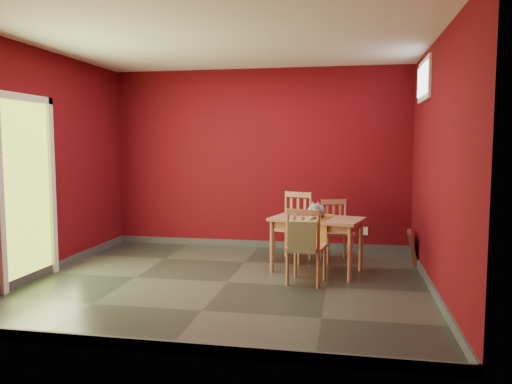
% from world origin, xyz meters
% --- Properties ---
extents(ground, '(4.50, 4.50, 0.00)m').
position_xyz_m(ground, '(0.00, 0.00, 0.00)').
color(ground, '#2D342D').
rests_on(ground, ground).
extents(room_shell, '(4.50, 4.50, 4.50)m').
position_xyz_m(room_shell, '(0.00, 0.00, 0.05)').
color(room_shell, '#5B0911').
rests_on(room_shell, ground).
extents(doorway, '(0.06, 1.01, 2.13)m').
position_xyz_m(doorway, '(-2.23, -0.40, 1.12)').
color(doorway, '#B7D838').
rests_on(doorway, ground).
extents(window, '(0.05, 0.90, 0.50)m').
position_xyz_m(window, '(2.23, 1.00, 2.35)').
color(window, white).
rests_on(window, room_shell).
extents(outlet_plate, '(0.08, 0.02, 0.12)m').
position_xyz_m(outlet_plate, '(1.60, 1.99, 0.30)').
color(outlet_plate, silver).
rests_on(outlet_plate, room_shell).
extents(dining_table, '(1.21, 0.89, 0.68)m').
position_xyz_m(dining_table, '(0.97, 0.66, 0.59)').
color(dining_table, '#A7674E').
rests_on(dining_table, ground).
extents(table_runner, '(0.43, 0.66, 0.30)m').
position_xyz_m(table_runner, '(0.97, 0.56, 0.63)').
color(table_runner, '#B97F2F').
rests_on(table_runner, dining_table).
extents(chair_far_left, '(0.55, 0.55, 0.92)m').
position_xyz_m(chair_far_left, '(0.62, 1.24, 0.47)').
color(chair_far_left, '#A7674E').
rests_on(chair_far_left, ground).
extents(chair_far_right, '(0.48, 0.48, 0.82)m').
position_xyz_m(chair_far_right, '(1.19, 1.31, 0.42)').
color(chair_far_right, '#A7674E').
rests_on(chair_far_right, ground).
extents(chair_near, '(0.46, 0.46, 0.87)m').
position_xyz_m(chair_near, '(0.88, 0.10, 0.44)').
color(chair_near, '#A7674E').
rests_on(chair_near, ground).
extents(tote_bag, '(0.29, 0.18, 0.42)m').
position_xyz_m(tote_bag, '(0.86, -0.11, 0.58)').
color(tote_bag, '#81905D').
rests_on(tote_bag, chair_near).
extents(cat, '(0.28, 0.48, 0.23)m').
position_xyz_m(cat, '(0.97, 0.65, 0.79)').
color(cat, slate).
rests_on(cat, table_runner).
extents(picture_frame, '(0.18, 0.45, 0.44)m').
position_xyz_m(picture_frame, '(2.19, 1.32, 0.22)').
color(picture_frame, '#572920').
rests_on(picture_frame, ground).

